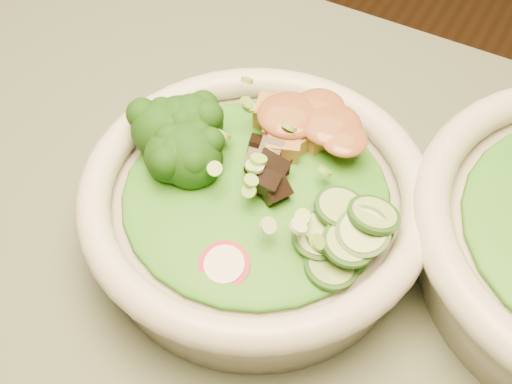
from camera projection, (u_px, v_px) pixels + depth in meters
The scene contains 9 objects.
salad_bowl at pixel (256, 209), 0.51m from camera, with size 0.25×0.25×0.07m.
lettuce_bed at pixel (256, 191), 0.49m from camera, with size 0.19×0.19×0.02m, color #226A16.
broccoli_florets at pixel (189, 143), 0.50m from camera, with size 0.07×0.06×0.04m, color black, non-canonical shape.
radish_slices at pixel (203, 249), 0.46m from camera, with size 0.10×0.04×0.02m, color maroon, non-canonical shape.
cucumber_slices at pixel (329, 224), 0.46m from camera, with size 0.06×0.06×0.03m, color #88B363, non-canonical shape.
mushroom_heap at pixel (266, 170), 0.49m from camera, with size 0.06×0.06×0.04m, color black, non-canonical shape.
tofu_cubes at pixel (305, 133), 0.51m from camera, with size 0.08×0.06×0.03m, color olive, non-canonical shape.
peanut_sauce at pixel (306, 121), 0.50m from camera, with size 0.06×0.05×0.01m, color brown.
scallion_garnish at pixel (256, 171), 0.48m from camera, with size 0.18×0.18×0.02m, color #75AF3D, non-canonical shape.
Camera 1 is at (-0.00, -0.17, 1.19)m, focal length 50.00 mm.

